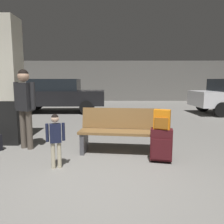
{
  "coord_description": "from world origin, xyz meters",
  "views": [
    {
      "loc": [
        0.25,
        -2.86,
        1.45
      ],
      "look_at": [
        0.21,
        1.3,
        0.85
      ],
      "focal_mm": 35.38,
      "sensor_mm": 36.0,
      "label": 1
    }
  ],
  "objects_px": {
    "bench": "(120,131)",
    "parked_car_far": "(58,95)",
    "adult": "(25,100)",
    "suitcase": "(161,145)",
    "backpack_bright": "(162,120)",
    "child": "(55,135)",
    "structural_pillar": "(8,82)"
  },
  "relations": [
    {
      "from": "bench",
      "to": "parked_car_far",
      "type": "distance_m",
      "value": 6.34
    },
    {
      "from": "bench",
      "to": "adult",
      "type": "bearing_deg",
      "value": 172.73
    },
    {
      "from": "suitcase",
      "to": "backpack_bright",
      "type": "height_order",
      "value": "backpack_bright"
    },
    {
      "from": "suitcase",
      "to": "adult",
      "type": "relative_size",
      "value": 0.36
    },
    {
      "from": "parked_car_far",
      "to": "bench",
      "type": "bearing_deg",
      "value": -65.05
    },
    {
      "from": "backpack_bright",
      "to": "parked_car_far",
      "type": "distance_m",
      "value": 7.11
    },
    {
      "from": "child",
      "to": "adult",
      "type": "relative_size",
      "value": 0.54
    },
    {
      "from": "child",
      "to": "parked_car_far",
      "type": "height_order",
      "value": "parked_car_far"
    },
    {
      "from": "suitcase",
      "to": "adult",
      "type": "xyz_separation_m",
      "value": [
        -2.7,
        0.77,
        0.71
      ]
    },
    {
      "from": "structural_pillar",
      "to": "suitcase",
      "type": "height_order",
      "value": "structural_pillar"
    },
    {
      "from": "bench",
      "to": "backpack_bright",
      "type": "height_order",
      "value": "backpack_bright"
    },
    {
      "from": "structural_pillar",
      "to": "child",
      "type": "relative_size",
      "value": 3.11
    },
    {
      "from": "bench",
      "to": "child",
      "type": "relative_size",
      "value": 1.81
    },
    {
      "from": "suitcase",
      "to": "structural_pillar",
      "type": "bearing_deg",
      "value": 159.23
    },
    {
      "from": "bench",
      "to": "parked_car_far",
      "type": "xyz_separation_m",
      "value": [
        -2.67,
        5.74,
        0.36
      ]
    },
    {
      "from": "structural_pillar",
      "to": "bench",
      "type": "bearing_deg",
      "value": -15.86
    },
    {
      "from": "structural_pillar",
      "to": "bench",
      "type": "relative_size",
      "value": 1.72
    },
    {
      "from": "structural_pillar",
      "to": "parked_car_far",
      "type": "relative_size",
      "value": 0.68
    },
    {
      "from": "suitcase",
      "to": "backpack_bright",
      "type": "relative_size",
      "value": 1.78
    },
    {
      "from": "backpack_bright",
      "to": "child",
      "type": "bearing_deg",
      "value": -170.56
    },
    {
      "from": "backpack_bright",
      "to": "parked_car_far",
      "type": "xyz_separation_m",
      "value": [
        -3.39,
        6.26,
        0.03
      ]
    },
    {
      "from": "backpack_bright",
      "to": "bench",
      "type": "bearing_deg",
      "value": 144.34
    },
    {
      "from": "backpack_bright",
      "to": "adult",
      "type": "distance_m",
      "value": 2.82
    },
    {
      "from": "backpack_bright",
      "to": "child",
      "type": "relative_size",
      "value": 0.37
    },
    {
      "from": "suitcase",
      "to": "child",
      "type": "bearing_deg",
      "value": -170.56
    },
    {
      "from": "backpack_bright",
      "to": "parked_car_far",
      "type": "bearing_deg",
      "value": 118.44
    },
    {
      "from": "structural_pillar",
      "to": "adult",
      "type": "bearing_deg",
      "value": -40.17
    },
    {
      "from": "backpack_bright",
      "to": "adult",
      "type": "xyz_separation_m",
      "value": [
        -2.7,
        0.77,
        0.26
      ]
    },
    {
      "from": "structural_pillar",
      "to": "parked_car_far",
      "type": "distance_m",
      "value": 5.06
    },
    {
      "from": "suitcase",
      "to": "adult",
      "type": "bearing_deg",
      "value": 164.15
    },
    {
      "from": "bench",
      "to": "child",
      "type": "bearing_deg",
      "value": -142.95
    },
    {
      "from": "suitcase",
      "to": "adult",
      "type": "distance_m",
      "value": 2.9
    }
  ]
}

